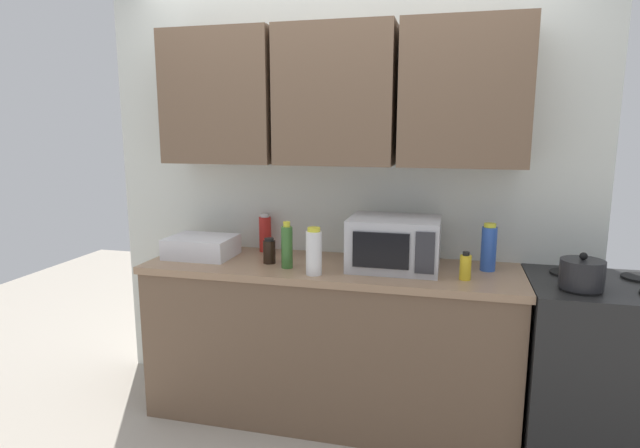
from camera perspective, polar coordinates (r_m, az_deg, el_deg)
wall_back_with_cabinets at (r=3.06m, az=2.13°, el=8.87°), size 2.94×0.38×2.60m
counter_run at (r=3.08m, az=1.05°, el=-12.57°), size 2.07×0.63×0.90m
stove_range at (r=3.09m, az=28.41°, el=-13.78°), size 0.76×0.64×0.91m
kettle at (r=2.75m, az=26.63°, el=-4.87°), size 0.20×0.20×0.17m
microwave at (r=2.85m, az=8.07°, el=-2.11°), size 0.48×0.37×0.28m
dish_rack at (r=3.18m, az=-12.78°, el=-2.42°), size 0.38×0.30×0.12m
bottle_soy_dark at (r=2.96m, az=-5.54°, el=-2.97°), size 0.07×0.07×0.14m
bottle_white_jar at (r=2.71m, az=-0.67°, el=-3.05°), size 0.08×0.08×0.25m
bottle_red_sauce at (r=3.24m, az=-5.99°, el=-1.01°), size 0.07×0.07×0.24m
bottle_blue_cleaner at (r=2.93m, az=17.90°, el=-2.47°), size 0.08×0.08×0.26m
bottle_yellow_mustard at (r=2.73m, az=15.55°, el=-4.52°), size 0.06×0.06×0.14m
bottle_green_oil at (r=2.85m, az=-3.62°, el=-2.45°), size 0.06×0.06×0.26m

